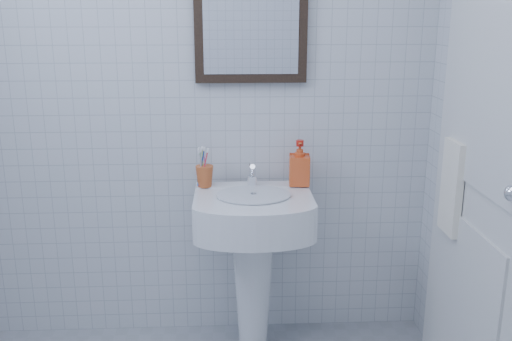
{
  "coord_description": "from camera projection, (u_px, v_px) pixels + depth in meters",
  "views": [
    {
      "loc": [
        0.15,
        -1.4,
        1.54
      ],
      "look_at": [
        0.26,
        0.86,
        0.92
      ],
      "focal_mm": 40.0,
      "sensor_mm": 36.0,
      "label": 1
    }
  ],
  "objects": [
    {
      "name": "wall_back",
      "position": [
        194.0,
        80.0,
        2.58
      ],
      "size": [
        2.2,
        0.02,
        2.5
      ],
      "primitive_type": "cube",
      "color": "silver",
      "rests_on": "ground"
    },
    {
      "name": "toothbrush_cup",
      "position": [
        205.0,
        176.0,
        2.57
      ],
      "size": [
        0.09,
        0.09,
        0.1
      ],
      "primitive_type": null,
      "rotation": [
        0.0,
        0.0,
        -0.06
      ],
      "color": "#BF5525",
      "rests_on": "washbasin"
    },
    {
      "name": "towel_ring",
      "position": [
        461.0,
        144.0,
        2.23
      ],
      "size": [
        0.01,
        0.18,
        0.18
      ],
      "primitive_type": "torus",
      "rotation": [
        0.0,
        1.57,
        0.0
      ],
      "color": "white",
      "rests_on": "wall_right"
    },
    {
      "name": "soap_dispenser",
      "position": [
        299.0,
        163.0,
        2.59
      ],
      "size": [
        0.1,
        0.1,
        0.2
      ],
      "primitive_type": "imported",
      "rotation": [
        0.0,
        0.0,
        -0.08
      ],
      "color": "#E94516",
      "rests_on": "washbasin"
    },
    {
      "name": "hand_towel",
      "position": [
        452.0,
        188.0,
        2.28
      ],
      "size": [
        0.03,
        0.16,
        0.38
      ],
      "primitive_type": "cube",
      "color": "white",
      "rests_on": "towel_ring"
    },
    {
      "name": "washbasin",
      "position": [
        253.0,
        245.0,
        2.57
      ],
      "size": [
        0.51,
        0.38,
        0.79
      ],
      "color": "white",
      "rests_on": "ground"
    },
    {
      "name": "bathroom_door",
      "position": [
        485.0,
        168.0,
        2.07
      ],
      "size": [
        0.04,
        0.8,
        2.0
      ],
      "primitive_type": "cube",
      "color": "silver",
      "rests_on": "ground"
    },
    {
      "name": "faucet",
      "position": [
        252.0,
        176.0,
        2.58
      ],
      "size": [
        0.05,
        0.1,
        0.11
      ],
      "color": "white",
      "rests_on": "washbasin"
    },
    {
      "name": "wall_mirror",
      "position": [
        251.0,
        11.0,
        2.49
      ],
      "size": [
        0.5,
        0.04,
        0.62
      ],
      "color": "black",
      "rests_on": "wall_back"
    }
  ]
}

